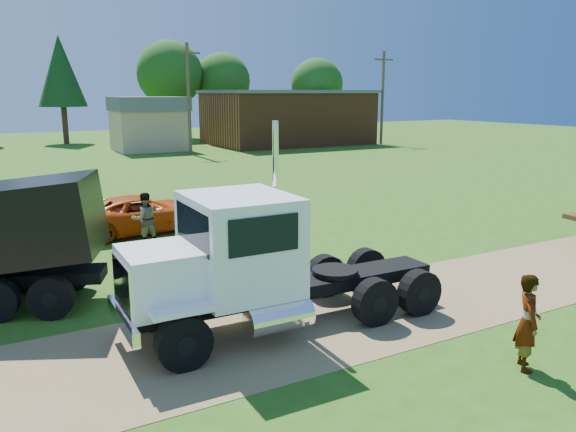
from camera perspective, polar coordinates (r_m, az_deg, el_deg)
ground at (r=14.79m, az=14.17°, el=-7.96°), size 140.00×140.00×0.00m
dirt_track at (r=14.79m, az=14.17°, el=-7.94°), size 120.00×4.20×0.01m
white_semi_tractor at (r=11.88m, az=-4.47°, el=-4.90°), size 7.43×2.71×4.47m
orange_pickup at (r=21.39m, az=-14.68°, el=0.22°), size 5.13×2.78×1.37m
spectator_a at (r=11.41m, az=23.19°, el=-9.88°), size 0.76×0.80×1.84m
spectator_b at (r=19.53m, az=-14.36°, el=-0.27°), size 0.88×0.69×1.79m
brick_building at (r=57.19m, az=-0.08°, el=10.03°), size 15.40×10.40×5.30m
tan_shed at (r=51.90m, az=-13.91°, el=9.16°), size 6.20×5.40×4.70m
utility_poles at (r=47.65m, az=-10.06°, el=11.83°), size 42.20×0.28×9.00m
tree_row at (r=62.90m, az=-16.22°, el=13.22°), size 52.56×11.44×10.75m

